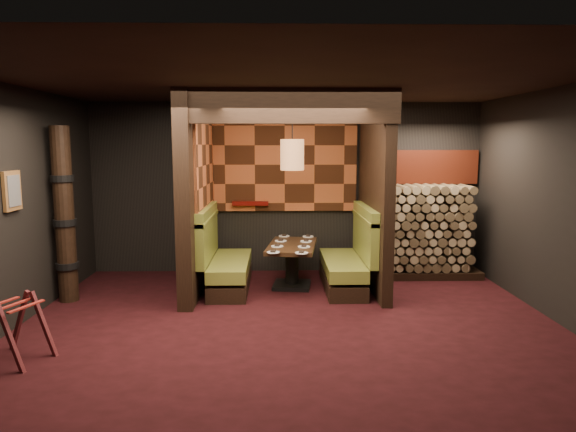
% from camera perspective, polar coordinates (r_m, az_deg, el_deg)
% --- Properties ---
extents(floor, '(6.50, 5.50, 0.02)m').
position_cam_1_polar(floor, '(6.26, 0.27, -12.25)').
color(floor, black).
rests_on(floor, ground).
extents(ceiling, '(6.50, 5.50, 0.02)m').
position_cam_1_polar(ceiling, '(5.92, 0.29, 14.84)').
color(ceiling, black).
rests_on(ceiling, ground).
extents(wall_back, '(6.50, 0.02, 2.85)m').
position_cam_1_polar(wall_back, '(8.66, -0.21, 3.13)').
color(wall_back, black).
rests_on(wall_back, ground).
extents(wall_front, '(6.50, 0.02, 2.85)m').
position_cam_1_polar(wall_front, '(3.20, 1.60, -5.12)').
color(wall_front, black).
rests_on(wall_front, ground).
extents(wall_left, '(0.02, 5.50, 2.85)m').
position_cam_1_polar(wall_left, '(6.68, -28.93, 0.72)').
color(wall_left, black).
rests_on(wall_left, ground).
extents(wall_right, '(0.02, 5.50, 2.85)m').
position_cam_1_polar(wall_right, '(6.83, 28.77, 0.87)').
color(wall_right, black).
rests_on(wall_right, ground).
extents(partition_left, '(0.20, 2.20, 2.85)m').
position_cam_1_polar(partition_left, '(7.65, -10.23, 2.37)').
color(partition_left, black).
rests_on(partition_left, floor).
extents(partition_right, '(0.15, 2.10, 2.85)m').
position_cam_1_polar(partition_right, '(7.74, 9.60, 2.45)').
color(partition_right, black).
rests_on(partition_right, floor).
extents(header_beam, '(2.85, 0.18, 0.44)m').
position_cam_1_polar(header_beam, '(6.59, -0.11, 12.12)').
color(header_beam, black).
rests_on(header_beam, partition_left).
extents(tapa_back_panel, '(2.40, 0.06, 1.55)m').
position_cam_1_polar(tapa_back_panel, '(8.59, -0.38, 5.73)').
color(tapa_back_panel, '#AD5229').
rests_on(tapa_back_panel, wall_back).
extents(tapa_side_panel, '(0.04, 1.85, 1.45)m').
position_cam_1_polar(tapa_side_panel, '(7.78, -9.23, 5.62)').
color(tapa_side_panel, '#AD5229').
rests_on(tapa_side_panel, partition_left).
extents(lacquer_shelf, '(0.60, 0.12, 0.07)m').
position_cam_1_polar(lacquer_shelf, '(8.59, -4.20, 1.42)').
color(lacquer_shelf, '#590B07').
rests_on(lacquer_shelf, wall_back).
extents(booth_bench_left, '(0.68, 1.60, 1.14)m').
position_cam_1_polar(booth_bench_left, '(7.76, -7.20, -5.16)').
color(booth_bench_left, black).
rests_on(booth_bench_left, floor).
extents(booth_bench_right, '(0.68, 1.60, 1.14)m').
position_cam_1_polar(booth_bench_right, '(7.80, 6.83, -5.09)').
color(booth_bench_right, black).
rests_on(booth_bench_right, floor).
extents(dining_table, '(0.84, 1.33, 0.66)m').
position_cam_1_polar(dining_table, '(7.78, 0.45, -4.82)').
color(dining_table, black).
rests_on(dining_table, floor).
extents(place_settings, '(0.74, 1.51, 0.03)m').
position_cam_1_polar(place_settings, '(7.73, 0.45, -3.06)').
color(place_settings, white).
rests_on(place_settings, dining_table).
extents(pendant_lamp, '(0.35, 0.35, 1.07)m').
position_cam_1_polar(pendant_lamp, '(7.54, 0.47, 6.83)').
color(pendant_lamp, '#A86D3E').
rests_on(pendant_lamp, ceiling).
extents(framed_picture, '(0.05, 0.36, 0.46)m').
position_cam_1_polar(framed_picture, '(6.73, -28.31, 2.48)').
color(framed_picture, brown).
rests_on(framed_picture, wall_left).
extents(luggage_rack, '(0.76, 0.65, 0.70)m').
position_cam_1_polar(luggage_rack, '(5.90, -28.08, -10.76)').
color(luggage_rack, '#4E171A').
rests_on(luggage_rack, floor).
extents(totem_column, '(0.31, 0.31, 2.40)m').
position_cam_1_polar(totem_column, '(7.61, -23.59, -0.01)').
color(totem_column, black).
rests_on(totem_column, floor).
extents(firewood_stack, '(1.73, 0.70, 1.50)m').
position_cam_1_polar(firewood_stack, '(8.69, 15.09, -1.62)').
color(firewood_stack, black).
rests_on(firewood_stack, floor).
extents(mosaic_header, '(1.83, 0.10, 0.56)m').
position_cam_1_polar(mosaic_header, '(8.90, 14.73, 5.29)').
color(mosaic_header, maroon).
rests_on(mosaic_header, wall_back).
extents(bay_front_post, '(0.08, 0.08, 2.85)m').
position_cam_1_polar(bay_front_post, '(8.02, 9.89, 2.63)').
color(bay_front_post, black).
rests_on(bay_front_post, floor).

